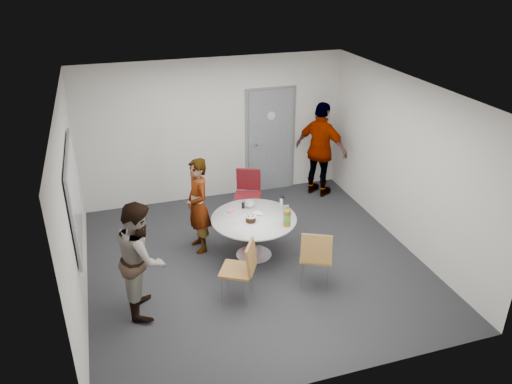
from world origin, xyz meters
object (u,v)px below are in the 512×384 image
object	(u,v)px
chair_far	(248,190)
door	(270,141)
table	(256,223)
chair_near_left	(243,265)
person_left	(141,258)
whiteboard	(74,194)
person_right	(321,150)
person_main	(198,206)
chair_near_right	(316,254)

from	to	relation	value
chair_far	door	bearing A→B (deg)	-102.80
table	chair_far	xyz separation A→B (m)	(0.23, 1.21, -0.02)
chair_near_left	chair_far	distance (m)	2.30
person_left	whiteboard	bearing A→B (deg)	48.33
door	chair_far	distance (m)	1.43
table	person_right	size ratio (longest dim) A/B	0.70
person_main	person_left	xyz separation A→B (m)	(-1.00, -1.26, 0.02)
whiteboard	chair_near_right	bearing A→B (deg)	-19.14
chair_near_right	person_right	world-z (taller)	person_right
whiteboard	chair_near_left	world-z (taller)	whiteboard
chair_near_right	person_main	size ratio (longest dim) A/B	0.60
whiteboard	chair_near_right	distance (m)	3.38
whiteboard	table	world-z (taller)	whiteboard
table	person_left	size ratio (longest dim) A/B	0.83
person_main	person_right	world-z (taller)	person_right
chair_near_right	chair_far	size ratio (longest dim) A/B	0.98
whiteboard	table	bearing A→B (deg)	-0.73
person_right	chair_near_right	bearing A→B (deg)	118.51
chair_far	person_main	world-z (taller)	person_main
door	person_left	size ratio (longest dim) A/B	1.33
door	whiteboard	world-z (taller)	door
chair_far	person_right	distance (m)	1.78
whiteboard	person_left	size ratio (longest dim) A/B	1.19
door	person_main	bearing A→B (deg)	-135.11
chair_near_left	person_main	size ratio (longest dim) A/B	0.57
person_main	person_right	xyz separation A→B (m)	(2.68, 1.29, 0.15)
door	chair_near_right	world-z (taller)	door
person_left	person_right	world-z (taller)	person_right
whiteboard	chair_near_right	size ratio (longest dim) A/B	2.04
chair_near_right	table	bearing A→B (deg)	144.68
door	chair_near_right	distance (m)	3.42
door	chair_far	world-z (taller)	door
table	chair_near_left	bearing A→B (deg)	-116.79
chair_near_right	chair_far	world-z (taller)	chair_far
chair_near_left	person_main	xyz separation A→B (m)	(-0.31, 1.47, 0.23)
chair_near_left	person_right	size ratio (longest dim) A/B	0.48
table	whiteboard	bearing A→B (deg)	179.27
whiteboard	person_right	distance (m)	4.77
person_main	chair_far	bearing A→B (deg)	115.78
chair_near_right	person_left	xyz separation A→B (m)	(-2.35, 0.28, 0.23)
chair_near_left	chair_near_right	xyz separation A→B (m)	(1.04, -0.06, 0.02)
door	chair_far	xyz separation A→B (m)	(-0.79, -1.11, -0.45)
person_left	person_right	xyz separation A→B (m)	(3.68, 2.54, 0.14)
chair_near_left	person_right	world-z (taller)	person_right
table	person_right	distance (m)	2.61
person_main	person_left	world-z (taller)	person_left
chair_near_right	whiteboard	bearing A→B (deg)	-172.40
door	person_left	bearing A→B (deg)	-132.57
door	chair_near_left	size ratio (longest dim) A/B	2.37
chair_near_right	person_main	distance (m)	2.06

